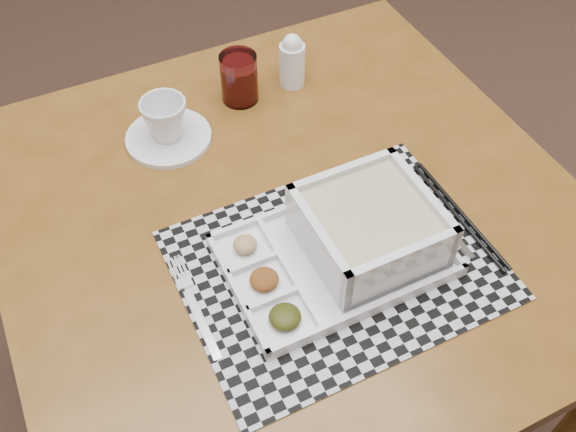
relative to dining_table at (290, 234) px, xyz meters
The scene contains 11 objects.
floor 0.71m from the dining_table, 166.65° to the left, with size 5.00×5.00×0.00m, color #311F18.
dining_table is the anchor object (origin of this frame).
placemat 0.15m from the dining_table, 82.58° to the right, with size 0.45×0.35×0.00m, color #ADACB4.
serving_tray 0.17m from the dining_table, 66.08° to the right, with size 0.33×0.24×0.09m.
fork 0.24m from the dining_table, 149.87° to the right, with size 0.03×0.19×0.00m.
spoon 0.23m from the dining_table, 18.63° to the right, with size 0.04×0.18×0.01m.
chopsticks 0.28m from the dining_table, 28.00° to the right, with size 0.03×0.24×0.01m.
saucer 0.27m from the dining_table, 120.68° to the left, with size 0.15×0.15×0.01m, color silver.
cup 0.29m from the dining_table, 120.68° to the left, with size 0.08×0.08×0.07m, color silver.
juice_glass 0.30m from the dining_table, 85.91° to the left, with size 0.07×0.07×0.09m.
creamer_bottle 0.34m from the dining_table, 66.16° to the left, with size 0.05×0.05×0.11m.
Camera 1 is at (0.09, -0.70, 1.45)m, focal length 40.00 mm.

